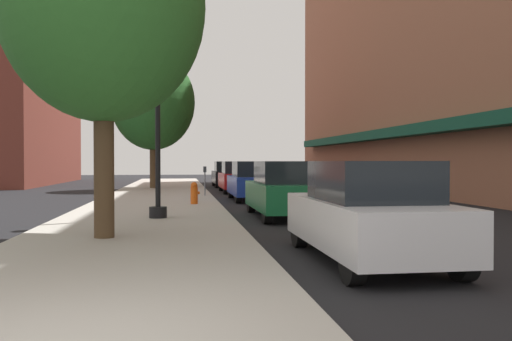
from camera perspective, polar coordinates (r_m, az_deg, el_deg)
The scene contains 13 objects.
ground_plane at distance 22.70m, azimuth -0.37°, elevation -3.21°, with size 90.00×90.00×0.00m, color black.
sidewalk_slab at distance 23.50m, azimuth -10.43°, elevation -2.93°, with size 4.80×50.00×0.12m, color #A8A399.
building_far_background at distance 43.68m, azimuth -24.31°, elevation 10.08°, with size 6.80×18.00×17.30m.
lamppost at distance 14.80m, azimuth -10.47°, elevation 6.97°, with size 0.48×0.48×5.90m.
fire_hydrant at distance 19.39m, azimuth -6.62°, elevation -2.39°, with size 0.33×0.26×0.79m.
parking_meter_near at distance 24.00m, azimuth -5.49°, elevation -0.71°, with size 0.14×0.09×1.31m.
tree_near at distance 31.60m, azimuth -10.95°, elevation 7.17°, with size 4.81×4.81×7.74m.
tree_mid at distance 11.57m, azimuth -16.02°, elevation 16.58°, with size 4.09×4.09×7.02m.
car_white at distance 8.97m, azimuth 11.90°, elevation -4.45°, with size 1.80×4.30×1.66m.
car_green at distance 15.75m, azimuth 3.08°, elevation -2.10°, with size 1.80×4.30×1.66m.
car_blue at distance 22.65m, azimuth -0.37°, elevation -1.17°, with size 1.80×4.30×1.66m.
car_red at distance 28.40m, azimuth -1.95°, elevation -0.73°, with size 1.80×4.30×1.66m.
car_black at distance 34.79m, azimuth -3.10°, elevation -0.42°, with size 1.80×4.30×1.66m.
Camera 1 is at (0.94, -4.43, 1.65)m, focal length 37.42 mm.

